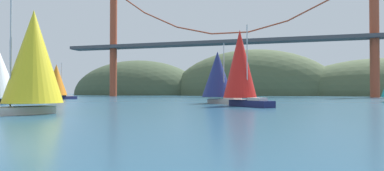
% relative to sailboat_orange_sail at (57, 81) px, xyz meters
% --- Properties ---
extents(ground_plane, '(360.00, 360.00, 0.00)m').
position_rel_sailboat_orange_sail_xyz_m(ground_plane, '(35.30, -47.64, -4.55)').
color(ground_plane, navy).
extents(headland_right, '(80.21, 44.00, 32.45)m').
position_rel_sailboat_orange_sail_xyz_m(headland_right, '(95.30, 87.36, -4.55)').
color(headland_right, '#4C5B3D').
rests_on(headland_right, ground_plane).
extents(headland_center, '(79.75, 44.00, 43.56)m').
position_rel_sailboat_orange_sail_xyz_m(headland_center, '(40.30, 87.36, -4.55)').
color(headland_center, '#4C5B3D').
rests_on(headland_center, ground_plane).
extents(headland_left, '(70.45, 44.00, 36.19)m').
position_rel_sailboat_orange_sail_xyz_m(headland_left, '(-19.70, 87.36, -4.55)').
color(headland_left, '#425138').
rests_on(headland_left, ground_plane).
extents(suspension_bridge, '(129.18, 6.00, 42.26)m').
position_rel_sailboat_orange_sail_xyz_m(suspension_bridge, '(35.30, 47.36, 15.77)').
color(suspension_bridge, '#A34228').
rests_on(suspension_bridge, ground_plane).
extents(sailboat_orange_sail, '(6.09, 8.68, 9.05)m').
position_rel_sailboat_orange_sail_xyz_m(sailboat_orange_sail, '(0.00, 0.00, 0.00)').
color(sailboat_orange_sail, '#191E4C').
rests_on(sailboat_orange_sail, ground_plane).
extents(sailboat_yellow_sail, '(7.63, 10.16, 10.45)m').
position_rel_sailboat_orange_sail_xyz_m(sailboat_yellow_sail, '(30.96, -42.25, 0.25)').
color(sailboat_yellow_sail, '#B7B2A8').
rests_on(sailboat_yellow_sail, ground_plane).
extents(sailboat_navy_sail, '(8.97, 8.65, 9.67)m').
position_rel_sailboat_orange_sail_xyz_m(sailboat_navy_sail, '(42.66, -14.68, -0.06)').
color(sailboat_navy_sail, '#B7B2A8').
rests_on(sailboat_navy_sail, ground_plane).
extents(sailboat_red_spinnaker, '(7.91, 8.25, 10.76)m').
position_rel_sailboat_orange_sail_xyz_m(sailboat_red_spinnaker, '(47.22, -22.60, 0.87)').
color(sailboat_red_spinnaker, '#191E4C').
rests_on(sailboat_red_spinnaker, ground_plane).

